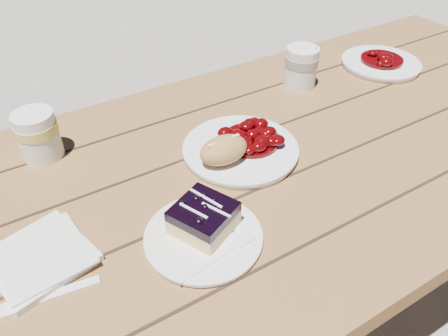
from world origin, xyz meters
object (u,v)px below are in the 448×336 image
coffee_cup (301,67)px  second_cup (38,135)px  picnic_table (248,215)px  dessert_plate (203,238)px  bread_roll (224,150)px  second_plate (381,64)px  main_plate (240,150)px  blueberry_cake (204,218)px

coffee_cup → second_cup: same height
picnic_table → dessert_plate: dessert_plate is taller
bread_roll → second_plate: bread_roll is taller
main_plate → coffee_cup: bearing=29.8°
blueberry_cake → second_plate: bearing=-3.5°
main_plate → bread_roll: bearing=-160.0°
bread_roll → blueberry_cake: size_ratio=0.84×
main_plate → dessert_plate: size_ratio=1.22×
main_plate → dessert_plate: main_plate is taller
coffee_cup → bread_roll: bearing=-151.6°
bread_roll → main_plate: bearing=20.0°
picnic_table → main_plate: (-0.00, 0.04, 0.17)m
dessert_plate → coffee_cup: (0.49, 0.35, 0.05)m
dessert_plate → blueberry_cake: 0.04m
main_plate → dessert_plate: 0.26m
picnic_table → coffee_cup: 0.43m
main_plate → blueberry_cake: bearing=-138.5°
main_plate → second_plate: bearing=13.3°
bread_roll → coffee_cup: (0.36, 0.19, 0.01)m
picnic_table → coffee_cup: bearing=35.0°
dessert_plate → main_plate: bearing=42.5°
main_plate → second_cup: second_cup is taller
blueberry_cake → dessert_plate: bearing=-148.6°
picnic_table → bread_roll: 0.21m
bread_roll → blueberry_cake: (-0.12, -0.14, -0.01)m
dessert_plate → second_cup: 0.43m
main_plate → bread_roll: (-0.05, -0.02, 0.04)m
bread_roll → second_cup: size_ratio=1.01×
bread_roll → coffee_cup: coffee_cup is taller
main_plate → coffee_cup: size_ratio=2.32×
main_plate → coffee_cup: (0.30, 0.17, 0.04)m
picnic_table → blueberry_cake: (-0.18, -0.12, 0.20)m
blueberry_cake → second_cup: bearing=91.6°
coffee_cup → main_plate: bearing=-150.2°
picnic_table → blueberry_cake: bearing=-146.1°
picnic_table → blueberry_cake: size_ratio=15.90×
bread_roll → coffee_cup: size_ratio=1.01×
main_plate → second_plate: 0.59m
second_plate → second_cup: 0.95m
main_plate → bread_roll: size_ratio=2.31×
picnic_table → bread_roll: (-0.06, 0.02, 0.20)m
picnic_table → coffee_cup: (0.30, 0.21, 0.21)m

